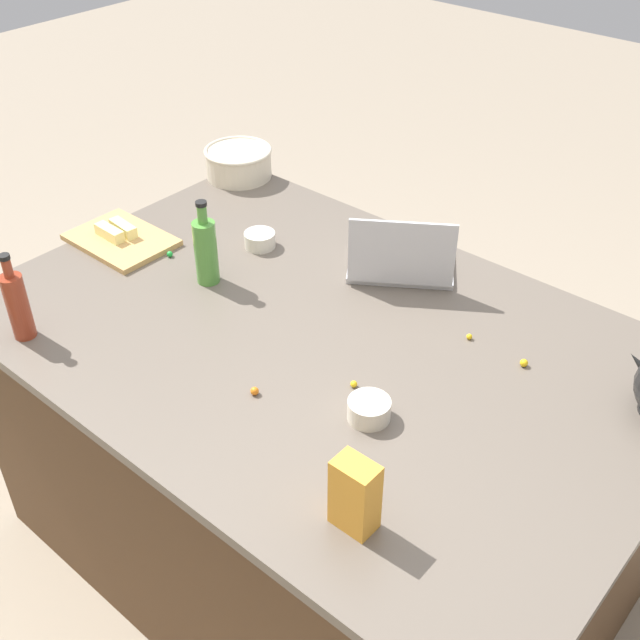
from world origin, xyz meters
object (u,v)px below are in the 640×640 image
at_px(butter_stick_left, 123,228).
at_px(cutting_board, 121,240).
at_px(laptop, 401,261).
at_px(ramekin_medium, 369,410).
at_px(bottle_olive, 206,250).
at_px(candy_bag, 355,495).
at_px(butter_stick_right, 110,233).
at_px(mixing_bowl_large, 239,162).
at_px(ramekin_small, 260,240).
at_px(bottle_soy, 17,304).

bearing_deg(butter_stick_left, cutting_board, 120.15).
relative_size(laptop, ramekin_medium, 3.75).
height_order(bottle_olive, butter_stick_left, bottle_olive).
bearing_deg(candy_bag, butter_stick_left, -17.98).
relative_size(butter_stick_left, butter_stick_right, 1.00).
xyz_separation_m(mixing_bowl_large, butter_stick_left, (-0.04, 0.55, -0.02)).
bearing_deg(bottle_olive, butter_stick_left, 1.08).
relative_size(laptop, mixing_bowl_large, 1.57).
height_order(laptop, candy_bag, laptop).
height_order(butter_stick_left, candy_bag, candy_bag).
bearing_deg(ramekin_small, bottle_olive, 95.07).
relative_size(ramekin_medium, candy_bag, 0.60).
bearing_deg(bottle_soy, butter_stick_right, -63.88).
xyz_separation_m(laptop, butter_stick_left, (0.79, 0.40, -0.01)).
height_order(butter_stick_right, ramekin_small, butter_stick_right).
xyz_separation_m(mixing_bowl_large, bottle_olive, (-0.42, 0.54, 0.05)).
relative_size(bottle_soy, ramekin_small, 2.59).
height_order(laptop, bottle_olive, bottle_olive).
relative_size(laptop, cutting_board, 1.19).
height_order(bottle_olive, butter_stick_right, bottle_olive).
xyz_separation_m(butter_stick_left, candy_bag, (-1.26, 0.41, 0.05)).
xyz_separation_m(cutting_board, candy_bag, (-1.25, 0.39, 0.08)).
distance_m(cutting_board, ramekin_small, 0.44).
bearing_deg(bottle_soy, bottle_olive, -109.42).
bearing_deg(cutting_board, mixing_bowl_large, -84.78).
height_order(butter_stick_left, butter_stick_right, same).
distance_m(bottle_soy, cutting_board, 0.51).
bearing_deg(ramekin_small, butter_stick_right, 37.86).
bearing_deg(bottle_olive, laptop, -135.67).
height_order(laptop, mixing_bowl_large, laptop).
bearing_deg(candy_bag, ramekin_small, -36.02).
relative_size(bottle_olive, butter_stick_right, 2.36).
relative_size(butter_stick_right, ramekin_medium, 1.08).
distance_m(laptop, cutting_board, 0.88).
relative_size(cutting_board, ramekin_medium, 3.16).
height_order(butter_stick_left, ramekin_small, butter_stick_left).
bearing_deg(ramekin_medium, bottle_olive, -12.11).
xyz_separation_m(cutting_board, ramekin_medium, (-1.08, 0.12, 0.02)).
distance_m(laptop, mixing_bowl_large, 0.84).
distance_m(bottle_olive, candy_bag, 0.97).
bearing_deg(ramekin_small, cutting_board, 37.41).
bearing_deg(ramekin_small, mixing_bowl_large, -37.28).
bearing_deg(laptop, candy_bag, 120.29).
xyz_separation_m(butter_stick_right, ramekin_medium, (-1.10, 0.10, -0.01)).
bearing_deg(cutting_board, bottle_soy, 112.62).
xyz_separation_m(laptop, candy_bag, (-0.47, 0.81, 0.04)).
bearing_deg(ramekin_small, bottle_soy, 78.14).
bearing_deg(bottle_soy, butter_stick_left, -67.01).
relative_size(bottle_olive, ramekin_small, 2.68).
height_order(cutting_board, butter_stick_left, butter_stick_left).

